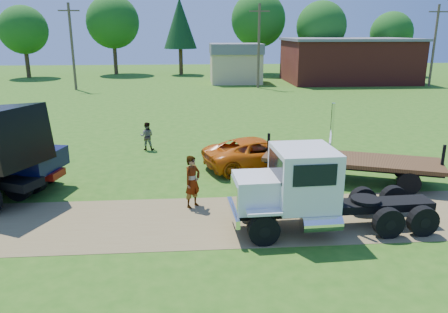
{
  "coord_description": "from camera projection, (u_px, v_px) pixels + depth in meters",
  "views": [
    {
      "loc": [
        -1.61,
        -13.79,
        6.33
      ],
      "look_at": [
        -0.35,
        2.35,
        1.6
      ],
      "focal_mm": 35.0,
      "sensor_mm": 36.0,
      "label": 1
    }
  ],
  "objects": [
    {
      "name": "tree_row",
      "position": [
        213.0,
        25.0,
        61.13
      ],
      "size": [
        56.59,
        11.59,
        11.53
      ],
      "color": "#362316",
      "rests_on": "ground"
    },
    {
      "name": "white_semi_tractor",
      "position": [
        305.0,
        189.0,
        14.01
      ],
      "size": [
        6.82,
        2.6,
        4.08
      ],
      "rotation": [
        0.0,
        0.0,
        0.05
      ],
      "color": "black",
      "rests_on": "ground"
    },
    {
      "name": "brick_building",
      "position": [
        348.0,
        60.0,
        53.97
      ],
      "size": [
        15.4,
        10.4,
        5.3
      ],
      "color": "maroon",
      "rests_on": "ground"
    },
    {
      "name": "orange_pickup",
      "position": [
        259.0,
        153.0,
        20.53
      ],
      "size": [
        5.68,
        3.8,
        1.45
      ],
      "primitive_type": "imported",
      "rotation": [
        0.0,
        0.0,
        1.86
      ],
      "color": "#D05A09",
      "rests_on": "ground"
    },
    {
      "name": "tan_shed",
      "position": [
        236.0,
        63.0,
        52.99
      ],
      "size": [
        6.2,
        5.4,
        4.7
      ],
      "color": "tan",
      "rests_on": "ground"
    },
    {
      "name": "dirt_track",
      "position": [
        239.0,
        219.0,
        15.09
      ],
      "size": [
        120.0,
        4.2,
        0.01
      ],
      "primitive_type": "cube",
      "color": "brown",
      "rests_on": "ground"
    },
    {
      "name": "ground",
      "position": [
        239.0,
        220.0,
        15.09
      ],
      "size": [
        140.0,
        140.0,
        0.0
      ],
      "primitive_type": "plane",
      "color": "#285A13",
      "rests_on": "ground"
    },
    {
      "name": "spectator_b",
      "position": [
        147.0,
        136.0,
        23.63
      ],
      "size": [
        0.79,
        0.64,
        1.53
      ],
      "primitive_type": "imported",
      "rotation": [
        0.0,
        0.0,
        3.06
      ],
      "color": "#999999",
      "rests_on": "ground"
    },
    {
      "name": "flatbed_trailer",
      "position": [
        350.0,
        163.0,
        18.74
      ],
      "size": [
        7.63,
        4.67,
        1.88
      ],
      "rotation": [
        0.0,
        0.0,
        -0.36
      ],
      "color": "#382111",
      "rests_on": "ground"
    },
    {
      "name": "utility_poles",
      "position": [
        259.0,
        45.0,
        47.71
      ],
      "size": [
        42.2,
        0.28,
        9.0
      ],
      "color": "brown",
      "rests_on": "ground"
    },
    {
      "name": "spectator_a",
      "position": [
        193.0,
        182.0,
        15.93
      ],
      "size": [
        0.84,
        0.84,
        1.96
      ],
      "primitive_type": "imported",
      "rotation": [
        0.0,
        0.0,
        0.78
      ],
      "color": "#999999",
      "rests_on": "ground"
    }
  ]
}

